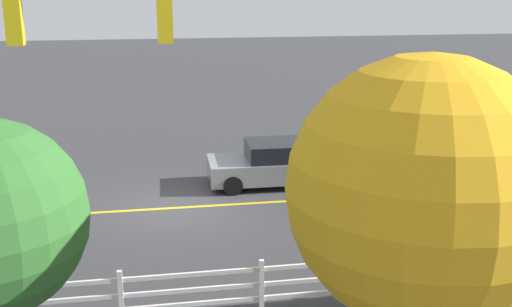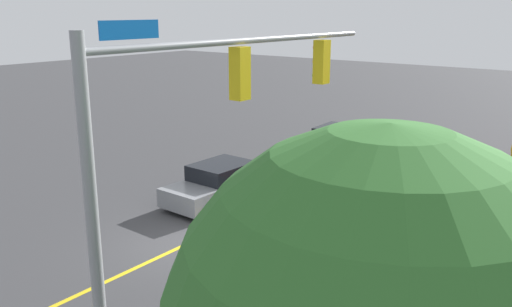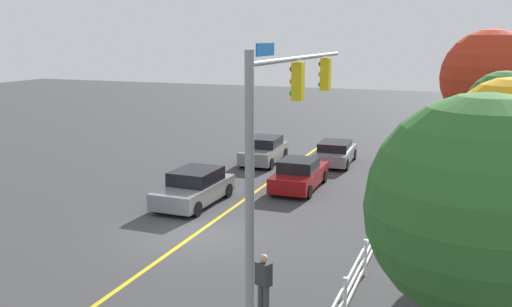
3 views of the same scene
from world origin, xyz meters
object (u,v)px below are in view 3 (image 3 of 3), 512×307
(car_0, at_px, (299,175))
(car_2, at_px, (335,153))
(car_3, at_px, (264,150))
(tree_4, at_px, (481,209))
(tree_1, at_px, (507,134))
(tree_2, at_px, (473,188))
(car_1, at_px, (195,188))
(pedestrian, at_px, (264,282))
(tree_3, at_px, (504,111))
(tree_0, at_px, (490,78))

(car_0, bearing_deg, car_2, -4.78)
(car_3, relative_size, tree_4, 0.70)
(car_2, xyz_separation_m, car_3, (1.16, -3.88, 0.06))
(tree_1, xyz_separation_m, tree_2, (6.06, -1.03, -0.43))
(car_0, relative_size, tree_2, 0.90)
(car_1, bearing_deg, tree_4, 48.81)
(car_2, height_order, pedestrian, pedestrian)
(car_0, xyz_separation_m, tree_2, (10.43, 7.56, 2.75))
(pedestrian, xyz_separation_m, tree_2, (-1.84, 4.86, 2.52))
(car_0, distance_m, car_3, 5.85)
(car_0, height_order, car_3, car_3)
(car_1, height_order, tree_3, tree_3)
(tree_1, bearing_deg, car_3, -126.90)
(car_0, xyz_separation_m, car_3, (-4.70, -3.49, 0.02))
(car_0, relative_size, tree_4, 0.72)
(car_0, xyz_separation_m, tree_1, (4.37, 8.59, 3.19))
(car_1, xyz_separation_m, tree_1, (0.39, 12.12, 3.15))
(car_1, distance_m, tree_3, 13.58)
(car_2, height_order, tree_2, tree_2)
(tree_0, distance_m, tree_3, 6.30)
(car_0, relative_size, tree_0, 0.59)
(car_0, xyz_separation_m, tree_3, (-0.92, 8.70, 3.35))
(car_0, bearing_deg, car_3, 35.66)
(pedestrian, bearing_deg, tree_0, 7.73)
(car_3, height_order, tree_4, tree_4)
(car_3, bearing_deg, car_2, 103.70)
(car_3, distance_m, pedestrian, 18.06)
(car_0, relative_size, pedestrian, 2.64)
(car_1, height_order, tree_0, tree_0)
(tree_3, bearing_deg, pedestrian, -24.45)
(car_2, distance_m, tree_1, 13.50)
(tree_1, bearing_deg, tree_3, 178.87)
(car_3, distance_m, tree_2, 18.93)
(tree_1, relative_size, tree_4, 0.94)
(tree_1, relative_size, tree_2, 1.18)
(car_2, relative_size, car_3, 0.99)
(tree_0, distance_m, tree_4, 21.32)
(car_0, distance_m, tree_2, 13.18)
(car_2, distance_m, tree_0, 9.04)
(car_0, xyz_separation_m, tree_4, (14.16, 7.66, 3.32))
(car_3, height_order, pedestrian, pedestrian)
(pedestrian, xyz_separation_m, tree_4, (1.90, 4.96, 3.09))
(tree_1, height_order, tree_2, tree_1)
(tree_3, distance_m, tree_4, 15.12)
(tree_0, height_order, tree_4, tree_0)
(tree_2, distance_m, tree_4, 3.78)
(car_3, relative_size, tree_3, 0.76)
(tree_4, bearing_deg, car_0, -151.59)
(car_3, bearing_deg, tree_1, 50.20)
(tree_1, xyz_separation_m, tree_4, (9.79, -0.93, 0.14))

